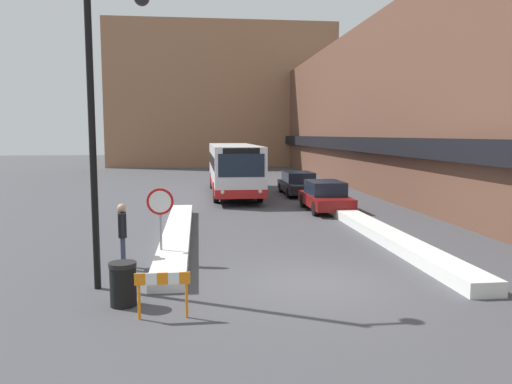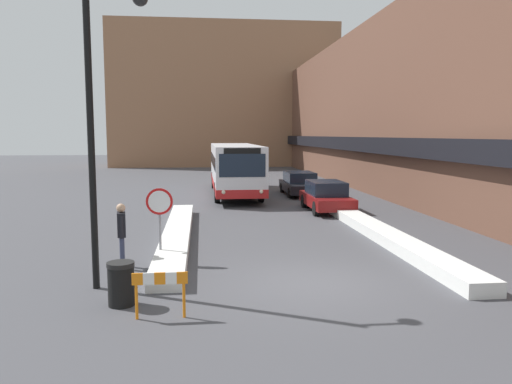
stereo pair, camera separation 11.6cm
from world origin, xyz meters
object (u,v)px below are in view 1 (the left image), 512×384
object	(u,v)px
parked_car_front	(325,196)
stop_sign	(160,209)
city_bus	(233,167)
parked_car_middle	(298,183)
pedestrian	(122,230)
street_lamp	(103,106)
construction_barricade	(163,286)
trash_bin	(123,284)

from	to	relation	value
parked_car_front	stop_sign	size ratio (longest dim) A/B	1.99
city_bus	parked_car_middle	xyz separation A→B (m)	(3.92, -0.70, -0.98)
pedestrian	city_bus	bearing A→B (deg)	156.59
street_lamp	construction_barricade	world-z (taller)	street_lamp
parked_car_middle	stop_sign	size ratio (longest dim) A/B	2.12
stop_sign	pedestrian	size ratio (longest dim) A/B	1.20
parked_car_front	pedestrian	size ratio (longest dim) A/B	2.39
parked_car_front	trash_bin	xyz separation A→B (m)	(-7.67, -12.53, -0.25)
stop_sign	street_lamp	size ratio (longest dim) A/B	0.31
street_lamp	trash_bin	size ratio (longest dim) A/B	7.41
construction_barricade	trash_bin	bearing A→B (deg)	135.90
stop_sign	street_lamp	bearing A→B (deg)	-114.95
parked_car_middle	street_lamp	bearing A→B (deg)	-114.80
parked_car_middle	pedestrian	distance (m)	17.87
parked_car_middle	construction_barricade	world-z (taller)	parked_car_middle
city_bus	trash_bin	size ratio (longest dim) A/B	12.52
trash_bin	parked_car_front	bearing A→B (deg)	58.55
parked_car_middle	pedestrian	xyz separation A→B (m)	(-8.12, -15.91, 0.38)
parked_car_front	trash_bin	distance (m)	14.69
city_bus	stop_sign	bearing A→B (deg)	-101.23
city_bus	trash_bin	bearing A→B (deg)	-100.75
pedestrian	street_lamp	bearing A→B (deg)	-11.47
pedestrian	construction_barricade	xyz separation A→B (m)	(1.36, -3.99, -0.41)
parked_car_middle	stop_sign	bearing A→B (deg)	-114.77
trash_bin	pedestrian	bearing A→B (deg)	98.33
city_bus	street_lamp	xyz separation A→B (m)	(-4.27, -18.44, 2.63)
parked_car_front	street_lamp	distance (m)	14.36
city_bus	pedestrian	xyz separation A→B (m)	(-4.20, -16.62, -0.60)
pedestrian	stop_sign	bearing A→B (deg)	106.40
city_bus	trash_bin	distance (m)	20.12
street_lamp	trash_bin	distance (m)	4.08
stop_sign	city_bus	bearing A→B (deg)	78.77
pedestrian	trash_bin	distance (m)	3.20
parked_car_middle	construction_barricade	distance (m)	21.02
stop_sign	trash_bin	world-z (taller)	stop_sign
city_bus	street_lamp	world-z (taller)	street_lamp
city_bus	parked_car_front	distance (m)	8.25
stop_sign	construction_barricade	xyz separation A→B (m)	(0.36, -4.47, -0.89)
parked_car_front	parked_car_middle	distance (m)	6.49
street_lamp	trash_bin	bearing A→B (deg)	-67.78
parked_car_front	trash_bin	bearing A→B (deg)	-121.45
street_lamp	construction_barricade	size ratio (longest dim) A/B	6.40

